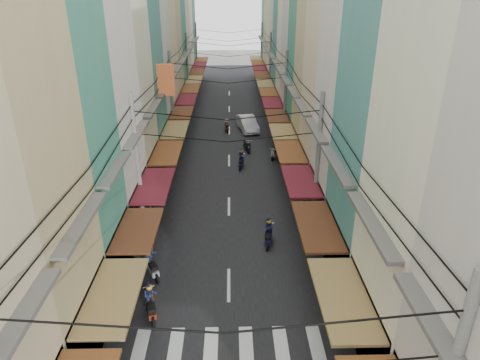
{
  "coord_description": "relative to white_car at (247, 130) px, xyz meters",
  "views": [
    {
      "loc": [
        0.17,
        -18.56,
        13.09
      ],
      "look_at": [
        0.71,
        5.65,
        2.05
      ],
      "focal_mm": 32.0,
      "sensor_mm": 36.0,
      "label": 1
    }
  ],
  "objects": [
    {
      "name": "ground",
      "position": [
        -1.81,
        -22.01,
        0.0
      ],
      "size": [
        160.0,
        160.0,
        0.0
      ],
      "primitive_type": "plane",
      "color": "slate",
      "rests_on": "ground"
    },
    {
      "name": "bicycle",
      "position": [
        4.28,
        -20.24,
        0.0
      ],
      "size": [
        1.58,
        0.79,
        1.04
      ],
      "primitive_type": "imported",
      "rotation": [
        0.0,
        0.0,
        1.72
      ],
      "color": "black",
      "rests_on": "ground"
    },
    {
      "name": "sidewalk_left",
      "position": [
        -8.31,
        -2.01,
        0.03
      ],
      "size": [
        3.0,
        80.0,
        0.06
      ],
      "primitive_type": "cube",
      "color": "slate",
      "rests_on": "ground"
    },
    {
      "name": "sidewalk_right",
      "position": [
        4.69,
        -2.01,
        0.03
      ],
      "size": [
        3.0,
        80.0,
        0.06
      ],
      "primitive_type": "cube",
      "color": "slate",
      "rests_on": "ground"
    },
    {
      "name": "moving_scooters",
      "position": [
        -2.37,
        -16.37,
        0.51
      ],
      "size": [
        7.98,
        27.5,
        1.82
      ],
      "color": "black",
      "rests_on": "ground"
    },
    {
      "name": "pedestrians",
      "position": [
        -6.15,
        -20.27,
        1.01
      ],
      "size": [
        11.82,
        23.58,
        2.15
      ],
      "color": "#29202B",
      "rests_on": "ground"
    },
    {
      "name": "utility_poles",
      "position": [
        -1.81,
        -7.0,
        6.59
      ],
      "size": [
        10.2,
        66.13,
        8.2
      ],
      "color": "gray",
      "rests_on": "ground"
    },
    {
      "name": "traffic_sign",
      "position": [
        3.71,
        -24.51,
        2.3
      ],
      "size": [
        0.1,
        0.69,
        3.13
      ],
      "color": "gray",
      "rests_on": "ground"
    },
    {
      "name": "parked_scooters",
      "position": [
        1.27,
        -26.72,
        0.46
      ],
      "size": [
        13.14,
        12.86,
        0.99
      ],
      "color": "black",
      "rests_on": "ground"
    },
    {
      "name": "white_car",
      "position": [
        0.0,
        0.0,
        0.0
      ],
      "size": [
        5.28,
        2.89,
        1.76
      ],
      "primitive_type": "imported",
      "rotation": [
        0.0,
        0.0,
        0.2
      ],
      "color": "silver",
      "rests_on": "ground"
    },
    {
      "name": "crosswalk",
      "position": [
        -1.81,
        -28.01,
        0.03
      ],
      "size": [
        7.55,
        2.4,
        0.01
      ],
      "color": "silver",
      "rests_on": "ground"
    },
    {
      "name": "market_umbrella",
      "position": [
        4.77,
        -28.74,
        2.27
      ],
      "size": [
        2.45,
        2.45,
        2.58
      ],
      "color": "#B2B2B7",
      "rests_on": "ground"
    },
    {
      "name": "road",
      "position": [
        -1.81,
        -2.01,
        0.01
      ],
      "size": [
        10.0,
        80.0,
        0.02
      ],
      "primitive_type": "cube",
      "color": "black",
      "rests_on": "ground"
    },
    {
      "name": "building_row_right",
      "position": [
        6.11,
        -5.57,
        9.41
      ],
      "size": [
        7.8,
        68.98,
        22.59
      ],
      "color": "#3B836C",
      "rests_on": "ground"
    },
    {
      "name": "building_row_left",
      "position": [
        -9.73,
        -5.45,
        9.78
      ],
      "size": [
        7.8,
        67.67,
        23.7
      ],
      "color": "beige",
      "rests_on": "ground"
    }
  ]
}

